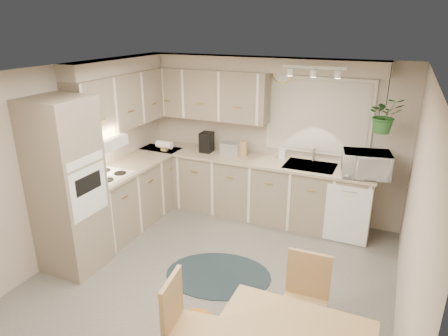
# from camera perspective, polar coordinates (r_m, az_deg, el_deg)

# --- Properties ---
(floor) EXTENTS (4.20, 4.20, 0.00)m
(floor) POSITION_cam_1_polar(r_m,az_deg,el_deg) (4.89, -1.80, -15.71)
(floor) COLOR slate
(floor) RESTS_ON ground
(ceiling) EXTENTS (4.20, 4.20, 0.00)m
(ceiling) POSITION_cam_1_polar(r_m,az_deg,el_deg) (3.98, -2.19, 13.47)
(ceiling) COLOR white
(ceiling) RESTS_ON wall_back
(wall_back) EXTENTS (4.00, 0.04, 2.40)m
(wall_back) POSITION_cam_1_polar(r_m,az_deg,el_deg) (6.15, 6.59, 4.35)
(wall_back) COLOR #B5A695
(wall_back) RESTS_ON floor
(wall_front) EXTENTS (4.00, 0.04, 2.40)m
(wall_front) POSITION_cam_1_polar(r_m,az_deg,el_deg) (2.81, -21.88, -17.84)
(wall_front) COLOR #B5A695
(wall_front) RESTS_ON floor
(wall_left) EXTENTS (0.04, 4.20, 2.40)m
(wall_left) POSITION_cam_1_polar(r_m,az_deg,el_deg) (5.42, -21.38, 0.87)
(wall_left) COLOR #B5A695
(wall_left) RESTS_ON floor
(wall_right) EXTENTS (0.04, 4.20, 2.40)m
(wall_right) POSITION_cam_1_polar(r_m,az_deg,el_deg) (3.94, 25.48, -6.98)
(wall_right) COLOR #B5A695
(wall_right) RESTS_ON floor
(base_cab_left) EXTENTS (0.60, 1.85, 0.90)m
(base_cab_left) POSITION_cam_1_polar(r_m,az_deg,el_deg) (6.11, -12.77, -3.63)
(base_cab_left) COLOR gray
(base_cab_left) RESTS_ON floor
(base_cab_back) EXTENTS (3.60, 0.60, 0.90)m
(base_cab_back) POSITION_cam_1_polar(r_m,az_deg,el_deg) (6.19, 3.70, -2.82)
(base_cab_back) COLOR gray
(base_cab_back) RESTS_ON floor
(counter_left) EXTENTS (0.64, 1.89, 0.04)m
(counter_left) POSITION_cam_1_polar(r_m,az_deg,el_deg) (5.93, -13.04, 0.52)
(counter_left) COLOR tan
(counter_left) RESTS_ON base_cab_left
(counter_back) EXTENTS (3.64, 0.64, 0.04)m
(counter_back) POSITION_cam_1_polar(r_m,az_deg,el_deg) (6.01, 3.77, 1.28)
(counter_back) COLOR tan
(counter_back) RESTS_ON base_cab_back
(oven_stack) EXTENTS (0.65, 0.65, 2.10)m
(oven_stack) POSITION_cam_1_polar(r_m,az_deg,el_deg) (5.01, -21.48, -2.54)
(oven_stack) COLOR gray
(oven_stack) RESTS_ON floor
(wall_oven_face) EXTENTS (0.02, 0.56, 0.58)m
(wall_oven_face) POSITION_cam_1_polar(r_m,az_deg,el_deg) (4.79, -18.75, -3.19)
(wall_oven_face) COLOR white
(wall_oven_face) RESTS_ON oven_stack
(upper_cab_left) EXTENTS (0.35, 2.00, 0.75)m
(upper_cab_left) POSITION_cam_1_polar(r_m,az_deg,el_deg) (5.88, -14.09, 9.41)
(upper_cab_left) COLOR gray
(upper_cab_left) RESTS_ON wall_left
(upper_cab_back) EXTENTS (2.00, 0.35, 0.75)m
(upper_cab_back) POSITION_cam_1_polar(r_m,az_deg,el_deg) (6.21, -2.65, 10.55)
(upper_cab_back) COLOR gray
(upper_cab_back) RESTS_ON wall_back
(soffit_left) EXTENTS (0.30, 2.00, 0.20)m
(soffit_left) POSITION_cam_1_polar(r_m,az_deg,el_deg) (5.83, -14.70, 14.01)
(soffit_left) COLOR #B5A695
(soffit_left) RESTS_ON wall_left
(soffit_back) EXTENTS (3.60, 0.30, 0.20)m
(soffit_back) POSITION_cam_1_polar(r_m,az_deg,el_deg) (5.86, 4.64, 14.61)
(soffit_back) COLOR #B5A695
(soffit_back) RESTS_ON wall_back
(cooktop) EXTENTS (0.52, 0.58, 0.02)m
(cooktop) POSITION_cam_1_polar(r_m,az_deg,el_deg) (5.50, -16.51, -1.11)
(cooktop) COLOR white
(cooktop) RESTS_ON counter_left
(range_hood) EXTENTS (0.40, 0.60, 0.14)m
(range_hood) POSITION_cam_1_polar(r_m,az_deg,el_deg) (5.37, -17.15, 3.45)
(range_hood) COLOR white
(range_hood) RESTS_ON upper_cab_left
(window_blinds) EXTENTS (1.40, 0.02, 1.00)m
(window_blinds) POSITION_cam_1_polar(r_m,az_deg,el_deg) (5.86, 13.24, 7.20)
(window_blinds) COLOR silver
(window_blinds) RESTS_ON wall_back
(window_frame) EXTENTS (1.50, 0.02, 1.10)m
(window_frame) POSITION_cam_1_polar(r_m,az_deg,el_deg) (5.87, 13.25, 7.22)
(window_frame) COLOR silver
(window_frame) RESTS_ON wall_back
(sink) EXTENTS (0.70, 0.48, 0.10)m
(sink) POSITION_cam_1_polar(r_m,az_deg,el_deg) (5.80, 12.16, -0.08)
(sink) COLOR #ADB0B5
(sink) RESTS_ON counter_back
(dishwasher_front) EXTENTS (0.58, 0.02, 0.83)m
(dishwasher_front) POSITION_cam_1_polar(r_m,az_deg,el_deg) (5.62, 17.12, -6.49)
(dishwasher_front) COLOR white
(dishwasher_front) RESTS_ON base_cab_back
(track_light_bar) EXTENTS (0.80, 0.04, 0.04)m
(track_light_bar) POSITION_cam_1_polar(r_m,az_deg,el_deg) (5.24, 12.73, 13.86)
(track_light_bar) COLOR white
(track_light_bar) RESTS_ON ceiling
(wall_clock) EXTENTS (0.30, 0.03, 0.30)m
(wall_clock) POSITION_cam_1_polar(r_m,az_deg,el_deg) (5.89, 8.31, 13.32)
(wall_clock) COLOR gold
(wall_clock) RESTS_ON wall_back
(chair_left) EXTENTS (0.49, 0.49, 0.91)m
(chair_left) POSITION_cam_1_polar(r_m,az_deg,el_deg) (3.61, -4.25, -21.84)
(chair_left) COLOR tan
(chair_left) RESTS_ON floor
(chair_back) EXTENTS (0.44, 0.44, 0.91)m
(chair_back) POSITION_cam_1_polar(r_m,az_deg,el_deg) (3.87, 11.17, -18.87)
(chair_back) COLOR tan
(chair_back) RESTS_ON floor
(braided_rug) EXTENTS (1.47, 1.24, 0.01)m
(braided_rug) POSITION_cam_1_polar(r_m,az_deg,el_deg) (4.96, -0.82, -15.01)
(braided_rug) COLOR black
(braided_rug) RESTS_ON floor
(pet_bed) EXTENTS (0.63, 0.63, 0.11)m
(pet_bed) POSITION_cam_1_polar(r_m,az_deg,el_deg) (4.19, -4.49, -22.01)
(pet_bed) COLOR #C77527
(pet_bed) RESTS_ON floor
(microwave) EXTENTS (0.65, 0.45, 0.41)m
(microwave) POSITION_cam_1_polar(r_m,az_deg,el_deg) (5.54, 19.66, 0.87)
(microwave) COLOR white
(microwave) RESTS_ON counter_back
(soap_bottle) EXTENTS (0.11, 0.22, 0.10)m
(soap_bottle) POSITION_cam_1_polar(r_m,az_deg,el_deg) (6.01, 8.33, 1.78)
(soap_bottle) COLOR white
(soap_bottle) RESTS_ON counter_back
(hanging_plant) EXTENTS (0.55, 0.57, 0.35)m
(hanging_plant) POSITION_cam_1_polar(r_m,az_deg,el_deg) (5.38, 21.92, 6.52)
(hanging_plant) COLOR #2A6026
(hanging_plant) RESTS_ON ceiling
(coffee_maker) EXTENTS (0.18, 0.22, 0.31)m
(coffee_maker) POSITION_cam_1_polar(r_m,az_deg,el_deg) (6.24, -2.49, 3.72)
(coffee_maker) COLOR black
(coffee_maker) RESTS_ON counter_back
(toaster) EXTENTS (0.31, 0.19, 0.18)m
(toaster) POSITION_cam_1_polar(r_m,az_deg,el_deg) (6.12, 1.00, 2.75)
(toaster) COLOR #ADB0B5
(toaster) RESTS_ON counter_back
(knife_block) EXTENTS (0.12, 0.12, 0.23)m
(knife_block) POSITION_cam_1_polar(r_m,az_deg,el_deg) (6.06, 2.82, 2.83)
(knife_block) COLOR tan
(knife_block) RESTS_ON counter_back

